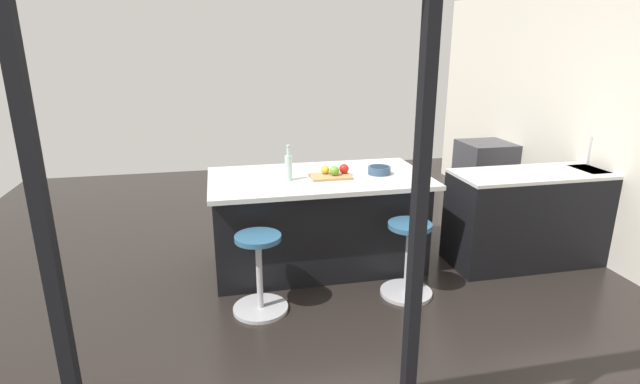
{
  "coord_description": "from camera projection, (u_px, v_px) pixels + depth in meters",
  "views": [
    {
      "loc": [
        0.74,
        4.36,
        2.05
      ],
      "look_at": [
        -0.13,
        0.3,
        0.77
      ],
      "focal_mm": 27.09,
      "sensor_mm": 36.0,
      "label": 1
    }
  ],
  "objects": [
    {
      "name": "ground_plane",
      "position": [
        301.0,
        257.0,
        4.83
      ],
      "size": [
        7.48,
        7.48,
        0.0
      ],
      "primitive_type": "plane",
      "color": "black"
    },
    {
      "name": "window_panel_rear",
      "position": [
        416.0,
        253.0,
        1.92
      ],
      "size": [
        5.75,
        0.12,
        2.64
      ],
      "color": "silver",
      "rests_on": "ground_plane"
    },
    {
      "name": "interior_partition_left",
      "position": [
        572.0,
        116.0,
        5.01
      ],
      "size": [
        0.12,
        5.44,
        2.64
      ],
      "color": "silver",
      "rests_on": "ground_plane"
    },
    {
      "name": "sink_cabinet",
      "position": [
        566.0,
        214.0,
        4.7
      ],
      "size": [
        2.31,
        0.6,
        1.18
      ],
      "color": "black",
      "rests_on": "ground_plane"
    },
    {
      "name": "oven_range",
      "position": [
        484.0,
        176.0,
        6.11
      ],
      "size": [
        0.6,
        0.61,
        0.87
      ],
      "color": "#38383D",
      "rests_on": "ground_plane"
    },
    {
      "name": "kitchen_island",
      "position": [
        318.0,
        221.0,
        4.53
      ],
      "size": [
        1.97,
        1.07,
        0.9
      ],
      "color": "black",
      "rests_on": "ground_plane"
    },
    {
      "name": "stool_by_window",
      "position": [
        408.0,
        261.0,
        4.03
      ],
      "size": [
        0.44,
        0.44,
        0.65
      ],
      "color": "#B7B7BC",
      "rests_on": "ground_plane"
    },
    {
      "name": "stool_middle",
      "position": [
        259.0,
        276.0,
        3.78
      ],
      "size": [
        0.44,
        0.44,
        0.65
      ],
      "color": "#B7B7BC",
      "rests_on": "ground_plane"
    },
    {
      "name": "cutting_board",
      "position": [
        330.0,
        176.0,
        4.31
      ],
      "size": [
        0.36,
        0.24,
        0.02
      ],
      "primitive_type": "cube",
      "color": "tan",
      "rests_on": "kitchen_island"
    },
    {
      "name": "apple_green",
      "position": [
        335.0,
        171.0,
        4.29
      ],
      "size": [
        0.09,
        0.09,
        0.09
      ],
      "primitive_type": "sphere",
      "color": "#609E2D",
      "rests_on": "cutting_board"
    },
    {
      "name": "apple_yellow",
      "position": [
        325.0,
        170.0,
        4.34
      ],
      "size": [
        0.08,
        0.08,
        0.08
      ],
      "primitive_type": "sphere",
      "color": "gold",
      "rests_on": "cutting_board"
    },
    {
      "name": "apple_red",
      "position": [
        344.0,
        169.0,
        4.36
      ],
      "size": [
        0.09,
        0.09,
        0.09
      ],
      "primitive_type": "sphere",
      "color": "red",
      "rests_on": "cutting_board"
    },
    {
      "name": "water_bottle",
      "position": [
        289.0,
        167.0,
        4.19
      ],
      "size": [
        0.06,
        0.06,
        0.31
      ],
      "color": "silver",
      "rests_on": "kitchen_island"
    },
    {
      "name": "fruit_bowl",
      "position": [
        379.0,
        170.0,
        4.42
      ],
      "size": [
        0.21,
        0.21,
        0.07
      ],
      "color": "#334C6B",
      "rests_on": "kitchen_island"
    }
  ]
}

